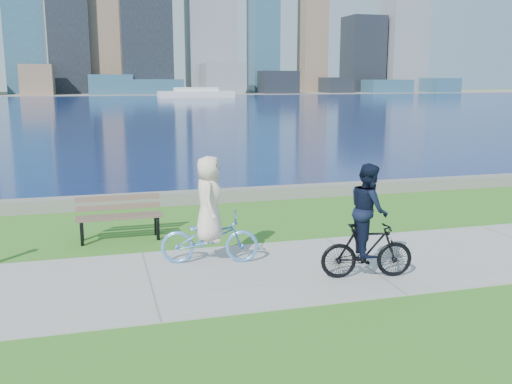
% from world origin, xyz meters
% --- Properties ---
extents(ground, '(320.00, 320.00, 0.00)m').
position_xyz_m(ground, '(0.00, 0.00, 0.00)').
color(ground, '#2E6B1C').
rests_on(ground, ground).
extents(concrete_path, '(80.00, 3.50, 0.02)m').
position_xyz_m(concrete_path, '(0.00, 0.00, 0.01)').
color(concrete_path, gray).
rests_on(concrete_path, ground).
extents(seawall, '(90.00, 0.50, 0.35)m').
position_xyz_m(seawall, '(0.00, 6.20, 0.17)').
color(seawall, slate).
rests_on(seawall, ground).
extents(bay_water, '(320.00, 131.00, 0.01)m').
position_xyz_m(bay_water, '(0.00, 72.00, 0.00)').
color(bay_water, '#0C1D50').
rests_on(bay_water, ground).
extents(far_shore, '(320.00, 30.00, 0.12)m').
position_xyz_m(far_shore, '(0.00, 130.00, 0.06)').
color(far_shore, gray).
rests_on(far_shore, ground).
extents(ferry_far, '(14.04, 4.01, 1.91)m').
position_xyz_m(ferry_far, '(17.32, 97.43, 0.79)').
color(ferry_far, silver).
rests_on(ferry_far, ground).
extents(park_bench, '(1.84, 0.65, 0.95)m').
position_xyz_m(park_bench, '(-0.38, 2.97, 0.58)').
color(park_bench, black).
rests_on(park_bench, ground).
extents(cyclist_woman, '(1.03, 1.97, 2.06)m').
position_xyz_m(cyclist_woman, '(1.21, 0.77, 0.79)').
color(cyclist_woman, '#61A1EC').
rests_on(cyclist_woman, ground).
extents(cyclist_man, '(0.76, 1.70, 2.05)m').
position_xyz_m(cyclist_man, '(3.73, -0.80, 0.88)').
color(cyclist_man, black).
rests_on(cyclist_man, ground).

